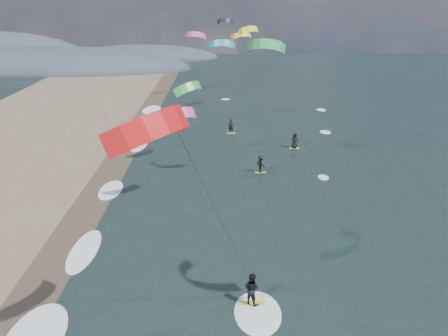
{
  "coord_description": "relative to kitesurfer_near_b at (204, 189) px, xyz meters",
  "views": [
    {
      "loc": [
        -1.14,
        -15.1,
        16.57
      ],
      "look_at": [
        -1.0,
        12.0,
        7.0
      ],
      "focal_mm": 40.0,
      "sensor_mm": 36.0,
      "label": 1
    }
  ],
  "objects": [
    {
      "name": "wet_sand_strip",
      "position": [
        -10.1,
        5.56,
        -8.71
      ],
      "size": [
        3.0,
        240.0,
        0.0
      ],
      "primitive_type": "cube",
      "color": "#382D23",
      "rests_on": "ground"
    },
    {
      "name": "coastal_hills",
      "position": [
        -42.94,
        103.42,
        -8.71
      ],
      "size": [
        80.0,
        41.0,
        15.0
      ],
      "color": "#3D4756",
      "rests_on": "ground"
    },
    {
      "name": "kitesurfer_near_b",
      "position": [
        0.0,
        0.0,
        0.0
      ],
      "size": [
        6.96,
        9.55,
        13.24
      ],
      "color": "#C2DA26",
      "rests_on": "ground"
    },
    {
      "name": "far_kitesurfers",
      "position": [
        5.5,
        31.34,
        -7.83
      ],
      "size": [
        8.11,
        15.24,
        1.77
      ],
      "color": "#C2DA26",
      "rests_on": "ground"
    },
    {
      "name": "bg_kite_field",
      "position": [
        0.96,
        50.01,
        1.3
      ],
      "size": [
        12.15,
        69.08,
        6.98
      ],
      "color": "#D83F8C",
      "rests_on": "ground"
    },
    {
      "name": "shoreline_surf",
      "position": [
        -8.9,
        10.31,
        -8.71
      ],
      "size": [
        2.4,
        79.4,
        0.11
      ],
      "color": "white",
      "rests_on": "ground"
    }
  ]
}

